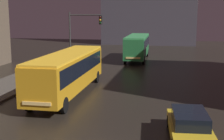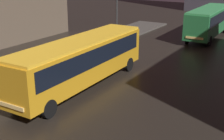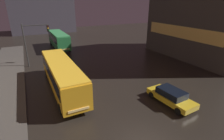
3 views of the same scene
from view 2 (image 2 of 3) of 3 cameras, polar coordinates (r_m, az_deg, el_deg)
name	(u,v)px [view 2 (image 2 of 3)]	position (r m, az deg, el deg)	size (l,w,h in m)	color
sidewalk_left	(17,72)	(23.81, -17.00, -0.27)	(4.00, 48.00, 0.15)	#47423D
bus_near	(81,58)	(19.66, -5.71, 2.16)	(2.64, 11.64, 3.09)	orange
bus_far	(209,20)	(35.05, 17.28, 8.79)	(2.63, 10.07, 3.19)	#236B38
traffic_light_main	(129,4)	(28.13, 3.06, 11.89)	(3.53, 0.35, 6.12)	#2D2D2D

